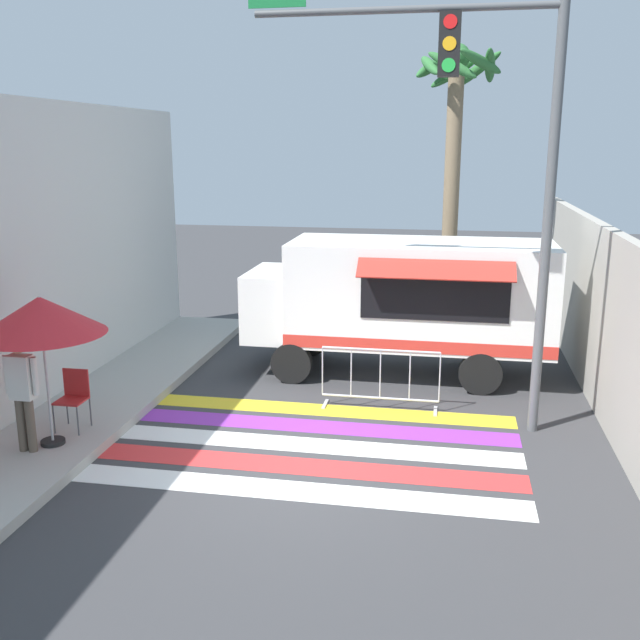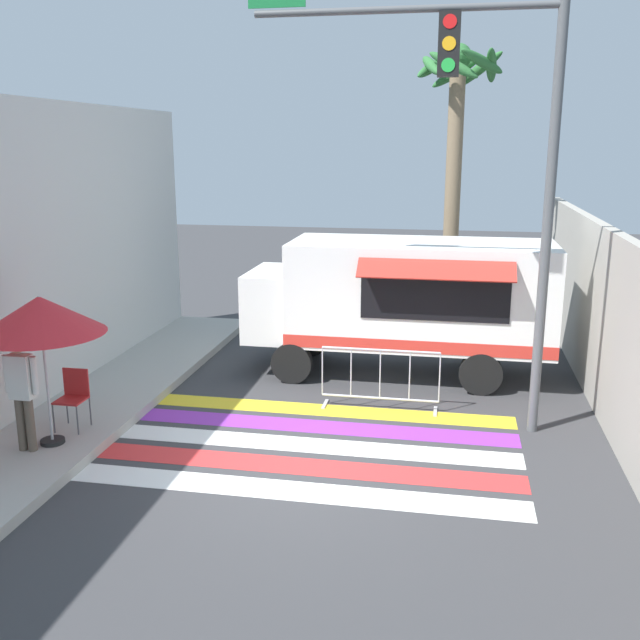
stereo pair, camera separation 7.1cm
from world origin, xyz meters
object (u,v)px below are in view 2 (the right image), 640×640
food_truck (397,296)px  vendor_person (22,387)px  barricade_front (380,379)px  palm_tree (456,140)px  patio_umbrella (40,316)px  traffic_signal_pole (493,137)px  folding_chair (73,393)px

food_truck → vendor_person: (-5.01, -5.14, -0.47)m
barricade_front → palm_tree: palm_tree is taller
barricade_front → patio_umbrella: bearing=-149.4°
food_truck → traffic_signal_pole: 4.31m
patio_umbrella → barricade_front: (4.70, 2.78, -1.61)m
patio_umbrella → barricade_front: patio_umbrella is taller
traffic_signal_pole → vendor_person: 7.89m
traffic_signal_pole → barricade_front: bearing=162.2°
patio_umbrella → folding_chair: (0.02, 0.66, -1.42)m
palm_tree → folding_chair: bearing=-126.2°
traffic_signal_pole → barricade_front: (-1.67, 0.54, -4.13)m
vendor_person → traffic_signal_pole: bearing=14.2°
folding_chair → barricade_front: 5.13m
food_truck → patio_umbrella: size_ratio=2.64×
food_truck → palm_tree: palm_tree is taller
folding_chair → food_truck: bearing=51.2°
traffic_signal_pole → patio_umbrella: (-6.37, -2.24, -2.53)m
folding_chair → vendor_person: vendor_person is taller
food_truck → patio_umbrella: 6.83m
traffic_signal_pole → barricade_front: traffic_signal_pole is taller
folding_chair → palm_tree: size_ratio=0.14×
traffic_signal_pole → palm_tree: bearing=95.0°
folding_chair → barricade_front: (4.67, 2.12, -0.19)m
patio_umbrella → traffic_signal_pole: bearing=19.4°
barricade_front → food_truck: bearing=87.2°
food_truck → traffic_signal_pole: traffic_signal_pole is taller
palm_tree → food_truck: bearing=-105.3°
vendor_person → barricade_front: (4.91, 3.08, -0.61)m
folding_chair → vendor_person: bearing=-94.2°
folding_chair → vendor_person: (-0.24, -0.96, 0.42)m
food_truck → patio_umbrella: bearing=-134.8°
patio_umbrella → barricade_front: 5.69m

